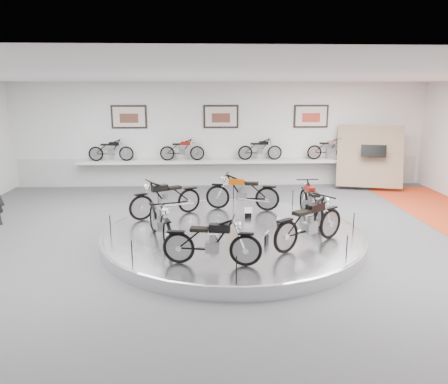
{
  "coord_description": "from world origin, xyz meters",
  "views": [
    {
      "loc": [
        -0.72,
        -9.98,
        3.71
      ],
      "look_at": [
        -0.2,
        0.6,
        1.22
      ],
      "focal_mm": 35.0,
      "sensor_mm": 36.0,
      "label": 1
    }
  ],
  "objects_px": {
    "shelf": "(221,161)",
    "bike_e": "(212,241)",
    "bike_b": "(242,192)",
    "bike_d": "(160,220)",
    "bike_c": "(166,198)",
    "display_platform": "(233,236)",
    "bike_a": "(311,201)",
    "bike_f": "(309,222)"
  },
  "relations": [
    {
      "from": "shelf",
      "to": "bike_a",
      "type": "height_order",
      "value": "bike_a"
    },
    {
      "from": "bike_b",
      "to": "bike_c",
      "type": "relative_size",
      "value": 1.02
    },
    {
      "from": "display_platform",
      "to": "bike_d",
      "type": "relative_size",
      "value": 3.69
    },
    {
      "from": "bike_a",
      "to": "bike_b",
      "type": "relative_size",
      "value": 0.98
    },
    {
      "from": "display_platform",
      "to": "bike_a",
      "type": "relative_size",
      "value": 3.6
    },
    {
      "from": "shelf",
      "to": "bike_f",
      "type": "xyz_separation_m",
      "value": [
        1.63,
        -7.53,
        -0.15
      ]
    },
    {
      "from": "display_platform",
      "to": "bike_a",
      "type": "height_order",
      "value": "bike_a"
    },
    {
      "from": "display_platform",
      "to": "bike_c",
      "type": "distance_m",
      "value": 2.31
    },
    {
      "from": "bike_a",
      "to": "bike_f",
      "type": "relative_size",
      "value": 0.95
    },
    {
      "from": "bike_a",
      "to": "bike_d",
      "type": "distance_m",
      "value": 4.12
    },
    {
      "from": "bike_a",
      "to": "bike_b",
      "type": "distance_m",
      "value": 2.07
    },
    {
      "from": "bike_e",
      "to": "bike_f",
      "type": "height_order",
      "value": "bike_f"
    },
    {
      "from": "bike_e",
      "to": "shelf",
      "type": "bearing_deg",
      "value": 95.4
    },
    {
      "from": "bike_d",
      "to": "bike_f",
      "type": "distance_m",
      "value": 3.37
    },
    {
      "from": "bike_d",
      "to": "bike_e",
      "type": "bearing_deg",
      "value": 20.23
    },
    {
      "from": "bike_d",
      "to": "bike_a",
      "type": "bearing_deg",
      "value": 92.37
    },
    {
      "from": "bike_c",
      "to": "bike_e",
      "type": "xyz_separation_m",
      "value": [
        1.18,
        -3.48,
        -0.03
      ]
    },
    {
      "from": "shelf",
      "to": "bike_c",
      "type": "xyz_separation_m",
      "value": [
        -1.74,
        -5.05,
        -0.17
      ]
    },
    {
      "from": "display_platform",
      "to": "bike_c",
      "type": "height_order",
      "value": "bike_c"
    },
    {
      "from": "display_platform",
      "to": "bike_d",
      "type": "distance_m",
      "value": 1.96
    },
    {
      "from": "shelf",
      "to": "bike_c",
      "type": "height_order",
      "value": "bike_c"
    },
    {
      "from": "shelf",
      "to": "bike_b",
      "type": "xyz_separation_m",
      "value": [
        0.41,
        -4.47,
        -0.17
      ]
    },
    {
      "from": "bike_c",
      "to": "bike_d",
      "type": "bearing_deg",
      "value": 61.9
    },
    {
      "from": "bike_b",
      "to": "bike_d",
      "type": "relative_size",
      "value": 1.05
    },
    {
      "from": "bike_b",
      "to": "bike_e",
      "type": "bearing_deg",
      "value": 88.5
    },
    {
      "from": "shelf",
      "to": "bike_b",
      "type": "distance_m",
      "value": 4.5
    },
    {
      "from": "display_platform",
      "to": "shelf",
      "type": "bearing_deg",
      "value": 90.0
    },
    {
      "from": "bike_e",
      "to": "bike_c",
      "type": "bearing_deg",
      "value": 117.95
    },
    {
      "from": "bike_a",
      "to": "bike_b",
      "type": "height_order",
      "value": "bike_b"
    },
    {
      "from": "bike_b",
      "to": "bike_d",
      "type": "height_order",
      "value": "bike_b"
    },
    {
      "from": "bike_b",
      "to": "bike_e",
      "type": "distance_m",
      "value": 4.17
    },
    {
      "from": "bike_b",
      "to": "bike_d",
      "type": "xyz_separation_m",
      "value": [
        -2.12,
        -2.61,
        -0.02
      ]
    },
    {
      "from": "bike_b",
      "to": "shelf",
      "type": "bearing_deg",
      "value": -72.76
    },
    {
      "from": "bike_d",
      "to": "bike_b",
      "type": "bearing_deg",
      "value": 122.44
    },
    {
      "from": "bike_b",
      "to": "bike_a",
      "type": "bearing_deg",
      "value": 158.34
    },
    {
      "from": "bike_b",
      "to": "bike_e",
      "type": "height_order",
      "value": "bike_b"
    },
    {
      "from": "display_platform",
      "to": "bike_e",
      "type": "relative_size",
      "value": 3.8
    },
    {
      "from": "bike_d",
      "to": "bike_f",
      "type": "height_order",
      "value": "bike_f"
    },
    {
      "from": "bike_d",
      "to": "bike_f",
      "type": "relative_size",
      "value": 0.93
    },
    {
      "from": "shelf",
      "to": "bike_e",
      "type": "height_order",
      "value": "bike_e"
    },
    {
      "from": "bike_d",
      "to": "bike_c",
      "type": "bearing_deg",
      "value": 162.45
    },
    {
      "from": "bike_a",
      "to": "bike_f",
      "type": "distance_m",
      "value": 1.97
    }
  ]
}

